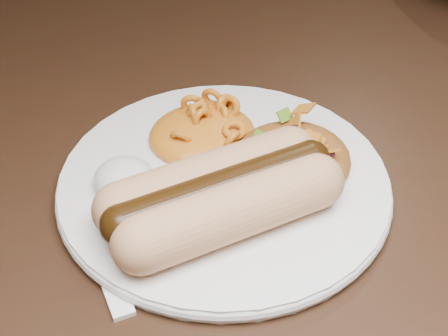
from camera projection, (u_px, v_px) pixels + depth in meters
name	position (u px, v px, depth m)	size (l,w,h in m)	color
table	(172.00, 191.00, 0.67)	(1.60, 0.90, 0.75)	black
plate	(224.00, 184.00, 0.53)	(0.25, 0.25, 0.01)	white
hotdog	(221.00, 194.00, 0.48)	(0.15, 0.09, 0.04)	tan
mac_and_cheese	(202.00, 122.00, 0.55)	(0.09, 0.08, 0.03)	orange
sour_cream	(123.00, 173.00, 0.51)	(0.05, 0.05, 0.03)	silver
taco_salad	(292.00, 150.00, 0.53)	(0.09, 0.09, 0.04)	red
fork	(104.00, 263.00, 0.48)	(0.02, 0.13, 0.00)	white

